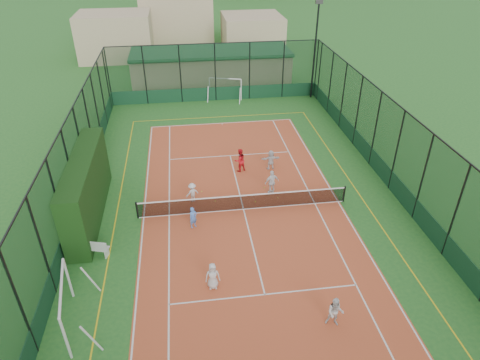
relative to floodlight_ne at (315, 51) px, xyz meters
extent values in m
plane|color=#226327|center=(-8.60, -16.60, -4.12)|extent=(300.00, 300.00, 0.00)
cube|color=#C4502B|center=(-8.60, -16.60, -4.12)|extent=(11.17, 23.97, 0.01)
cube|color=black|center=(-16.90, -15.95, -2.40)|extent=(1.18, 7.87, 3.44)
imported|color=silver|center=(-10.78, -22.24, -3.46)|extent=(0.64, 0.42, 1.31)
imported|color=#5186E5|center=(-11.43, -17.80, -3.51)|extent=(0.53, 0.48, 1.21)
imported|color=silver|center=(-6.18, -24.93, -3.43)|extent=(0.80, 0.71, 1.37)
imported|color=silver|center=(-11.37, -15.40, -3.52)|extent=(0.88, 0.71, 1.18)
imported|color=white|center=(-6.72, -15.18, -3.36)|extent=(0.96, 0.59, 1.52)
imported|color=silver|center=(-6.21, -12.34, -3.46)|extent=(1.24, 0.45, 1.31)
imported|color=red|center=(-8.22, -12.32, -3.35)|extent=(0.92, 0.84, 1.54)
sphere|color=#CCE033|center=(-10.80, -14.50, -4.08)|extent=(0.07, 0.07, 0.07)
sphere|color=#CCE033|center=(-6.46, -15.76, -4.08)|extent=(0.07, 0.07, 0.07)
sphere|color=#CCE033|center=(-7.82, -15.97, -4.08)|extent=(0.07, 0.07, 0.07)
sphere|color=#CCE033|center=(-7.03, -14.58, -4.08)|extent=(0.07, 0.07, 0.07)
sphere|color=#CCE033|center=(-10.10, -15.59, -4.08)|extent=(0.07, 0.07, 0.07)
camera|label=1|loc=(-11.47, -35.88, 9.77)|focal=32.00mm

